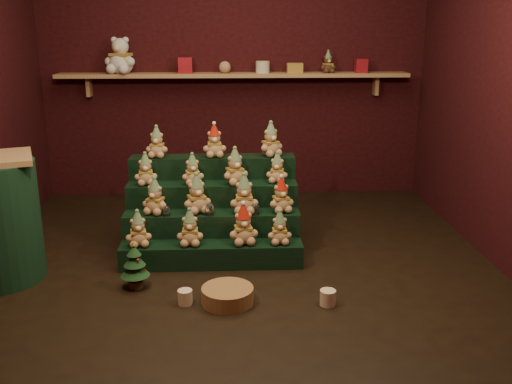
{
  "coord_description": "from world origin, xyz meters",
  "views": [
    {
      "loc": [
        -0.03,
        -4.09,
        1.8
      ],
      "look_at": [
        0.16,
        0.25,
        0.52
      ],
      "focal_mm": 40.0,
      "sensor_mm": 36.0,
      "label": 1
    }
  ],
  "objects_px": {
    "snow_globe_a": "(166,211)",
    "wicker_basket": "(228,295)",
    "mini_christmas_tree": "(135,265)",
    "white_bear": "(120,51)",
    "mug_left": "(185,297)",
    "riser_tier_front": "(212,255)",
    "mug_right": "(328,298)",
    "brown_bear": "(328,62)",
    "snow_globe_c": "(255,209)",
    "snow_globe_b": "(209,209)"
  },
  "relations": [
    {
      "from": "snow_globe_a",
      "to": "wicker_basket",
      "type": "relative_size",
      "value": 0.23
    },
    {
      "from": "mini_christmas_tree",
      "to": "white_bear",
      "type": "bearing_deg",
      "value": 100.57
    },
    {
      "from": "snow_globe_a",
      "to": "mug_left",
      "type": "height_order",
      "value": "snow_globe_a"
    },
    {
      "from": "riser_tier_front",
      "to": "wicker_basket",
      "type": "bearing_deg",
      "value": -78.7
    },
    {
      "from": "snow_globe_a",
      "to": "mug_right",
      "type": "xyz_separation_m",
      "value": [
        1.14,
        -0.84,
        -0.35
      ]
    },
    {
      "from": "riser_tier_front",
      "to": "mug_left",
      "type": "height_order",
      "value": "riser_tier_front"
    },
    {
      "from": "mini_christmas_tree",
      "to": "white_bear",
      "type": "distance_m",
      "value": 2.62
    },
    {
      "from": "mini_christmas_tree",
      "to": "brown_bear",
      "type": "relative_size",
      "value": 1.61
    },
    {
      "from": "snow_globe_a",
      "to": "mug_right",
      "type": "relative_size",
      "value": 0.75
    },
    {
      "from": "snow_globe_a",
      "to": "wicker_basket",
      "type": "height_order",
      "value": "snow_globe_a"
    },
    {
      "from": "snow_globe_a",
      "to": "mini_christmas_tree",
      "type": "xyz_separation_m",
      "value": [
        -0.18,
        -0.52,
        -0.23
      ]
    },
    {
      "from": "snow_globe_c",
      "to": "mini_christmas_tree",
      "type": "xyz_separation_m",
      "value": [
        -0.87,
        -0.52,
        -0.24
      ]
    },
    {
      "from": "snow_globe_c",
      "to": "wicker_basket",
      "type": "bearing_deg",
      "value": -105.66
    },
    {
      "from": "mug_left",
      "to": "brown_bear",
      "type": "height_order",
      "value": "brown_bear"
    },
    {
      "from": "snow_globe_a",
      "to": "mug_right",
      "type": "distance_m",
      "value": 1.46
    },
    {
      "from": "snow_globe_c",
      "to": "mini_christmas_tree",
      "type": "height_order",
      "value": "snow_globe_c"
    },
    {
      "from": "snow_globe_a",
      "to": "white_bear",
      "type": "distance_m",
      "value": 2.11
    },
    {
      "from": "mug_right",
      "to": "white_bear",
      "type": "bearing_deg",
      "value": 124.46
    },
    {
      "from": "wicker_basket",
      "to": "brown_bear",
      "type": "bearing_deg",
      "value": 67.13
    },
    {
      "from": "riser_tier_front",
      "to": "mini_christmas_tree",
      "type": "xyz_separation_m",
      "value": [
        -0.53,
        -0.36,
        0.08
      ]
    },
    {
      "from": "riser_tier_front",
      "to": "mug_left",
      "type": "distance_m",
      "value": 0.65
    },
    {
      "from": "riser_tier_front",
      "to": "mini_christmas_tree",
      "type": "distance_m",
      "value": 0.64
    },
    {
      "from": "snow_globe_c",
      "to": "wicker_basket",
      "type": "xyz_separation_m",
      "value": [
        -0.22,
        -0.78,
        -0.35
      ]
    },
    {
      "from": "mug_right",
      "to": "brown_bear",
      "type": "relative_size",
      "value": 0.49
    },
    {
      "from": "mini_christmas_tree",
      "to": "snow_globe_b",
      "type": "bearing_deg",
      "value": 45.36
    },
    {
      "from": "snow_globe_a",
      "to": "mini_christmas_tree",
      "type": "bearing_deg",
      "value": -108.82
    },
    {
      "from": "snow_globe_a",
      "to": "snow_globe_b",
      "type": "xyz_separation_m",
      "value": [
        0.34,
        0.0,
        0.01
      ]
    },
    {
      "from": "snow_globe_c",
      "to": "mini_christmas_tree",
      "type": "distance_m",
      "value": 1.04
    },
    {
      "from": "snow_globe_c",
      "to": "mug_right",
      "type": "bearing_deg",
      "value": -62.09
    },
    {
      "from": "snow_globe_b",
      "to": "mini_christmas_tree",
      "type": "relative_size",
      "value": 0.27
    },
    {
      "from": "snow_globe_c",
      "to": "brown_bear",
      "type": "xyz_separation_m",
      "value": [
        0.82,
        1.68,
        1.02
      ]
    },
    {
      "from": "riser_tier_front",
      "to": "snow_globe_b",
      "type": "height_order",
      "value": "snow_globe_b"
    },
    {
      "from": "snow_globe_a",
      "to": "white_bear",
      "type": "height_order",
      "value": "white_bear"
    },
    {
      "from": "riser_tier_front",
      "to": "snow_globe_c",
      "type": "height_order",
      "value": "snow_globe_c"
    },
    {
      "from": "mug_left",
      "to": "brown_bear",
      "type": "xyz_separation_m",
      "value": [
        1.32,
        2.46,
        1.38
      ]
    },
    {
      "from": "snow_globe_b",
      "to": "snow_globe_c",
      "type": "height_order",
      "value": "snow_globe_b"
    },
    {
      "from": "wicker_basket",
      "to": "mug_right",
      "type": "bearing_deg",
      "value": -5.24
    },
    {
      "from": "riser_tier_front",
      "to": "wicker_basket",
      "type": "relative_size",
      "value": 4.0
    },
    {
      "from": "snow_globe_a",
      "to": "snow_globe_b",
      "type": "distance_m",
      "value": 0.34
    },
    {
      "from": "riser_tier_front",
      "to": "snow_globe_c",
      "type": "relative_size",
      "value": 15.51
    },
    {
      "from": "mini_christmas_tree",
      "to": "mug_left",
      "type": "bearing_deg",
      "value": -35.87
    },
    {
      "from": "white_bear",
      "to": "snow_globe_b",
      "type": "bearing_deg",
      "value": -44.36
    },
    {
      "from": "snow_globe_a",
      "to": "snow_globe_b",
      "type": "bearing_deg",
      "value": 0.0
    },
    {
      "from": "snow_globe_c",
      "to": "wicker_basket",
      "type": "distance_m",
      "value": 0.89
    },
    {
      "from": "mug_right",
      "to": "wicker_basket",
      "type": "height_order",
      "value": "wicker_basket"
    },
    {
      "from": "snow_globe_c",
      "to": "wicker_basket",
      "type": "relative_size",
      "value": 0.26
    },
    {
      "from": "snow_globe_c",
      "to": "snow_globe_a",
      "type": "bearing_deg",
      "value": 180.0
    },
    {
      "from": "snow_globe_b",
      "to": "mug_right",
      "type": "xyz_separation_m",
      "value": [
        0.81,
        -0.84,
        -0.36
      ]
    },
    {
      "from": "wicker_basket",
      "to": "snow_globe_b",
      "type": "bearing_deg",
      "value": 100.16
    },
    {
      "from": "riser_tier_front",
      "to": "brown_bear",
      "type": "height_order",
      "value": "brown_bear"
    }
  ]
}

